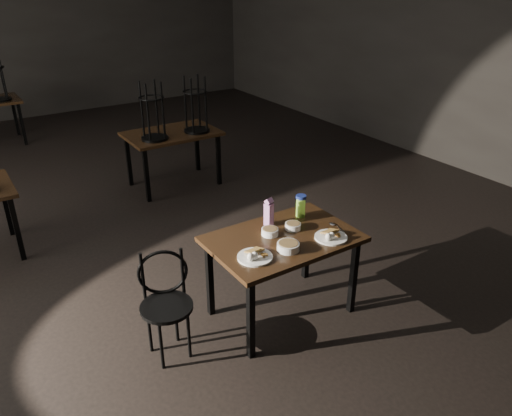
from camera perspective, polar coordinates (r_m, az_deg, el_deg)
room at (r=4.93m, az=-18.64°, el=19.96°), size 12.00×12.04×3.22m
main_table at (r=4.11m, az=3.08°, el=-4.28°), size 1.20×0.80×0.75m
plate_left at (r=3.77m, az=-0.12°, el=-5.44°), size 0.27×0.27×0.09m
plate_right at (r=4.07m, az=8.58°, el=-3.16°), size 0.27×0.27×0.09m
bowl_near at (r=4.08m, az=1.60°, el=-2.70°), size 0.14×0.14×0.06m
bowl_far at (r=4.18m, az=4.25°, el=-2.06°), size 0.13×0.13×0.05m
bowl_big at (r=3.87m, az=3.70°, el=-4.39°), size 0.18×0.18×0.06m
juice_carton at (r=4.19m, az=1.48°, el=-0.54°), size 0.08×0.08×0.25m
water_bottle at (r=4.37m, az=5.13°, el=0.27°), size 0.10×0.10×0.20m
spoon at (r=4.29m, az=8.86°, el=-1.91°), size 0.05×0.21×0.01m
bentwood_chair at (r=3.87m, az=-10.32°, el=-9.90°), size 0.44×0.43×0.84m
bg_table_right at (r=6.75m, az=-9.50°, el=8.46°), size 1.20×0.80×1.48m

